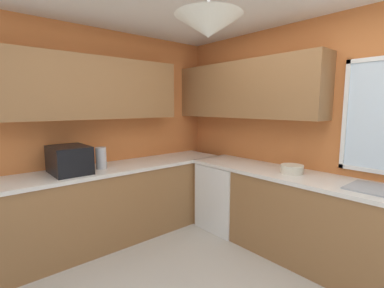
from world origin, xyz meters
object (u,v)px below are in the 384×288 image
at_px(kettle, 101,158).
at_px(bowl, 292,169).
at_px(dishwasher, 227,196).
at_px(microwave, 69,160).

xyz_separation_m(kettle, bowl, (1.53, 1.45, -0.08)).
bearing_deg(kettle, dishwasher, 65.74).
xyz_separation_m(dishwasher, microwave, (-0.66, -1.76, 0.61)).
distance_m(microwave, kettle, 0.34).
bearing_deg(dishwasher, kettle, -114.26).
bearing_deg(dishwasher, bowl, 1.94).
bearing_deg(dishwasher, microwave, -110.57).
bearing_deg(microwave, dishwasher, 69.43).
distance_m(microwave, bowl, 2.37).
xyz_separation_m(microwave, kettle, (0.02, 0.34, -0.02)).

